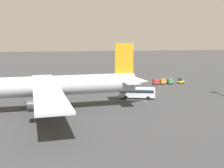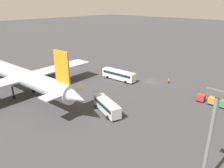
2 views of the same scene
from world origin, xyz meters
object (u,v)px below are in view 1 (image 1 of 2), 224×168
(shuttle_bus_near, at_px, (81,83))
(cargo_cart_green, at_px, (170,81))
(worker_person, at_px, (116,81))
(baggage_tug, at_px, (181,81))
(airplane, at_px, (39,87))
(cargo_cart_red, at_px, (156,82))
(shuttle_bus_far, at_px, (137,92))
(cargo_cart_orange, at_px, (163,81))

(shuttle_bus_near, bearing_deg, cargo_cart_green, -179.98)
(worker_person, bearing_deg, baggage_tug, 165.14)
(shuttle_bus_near, distance_m, cargo_cart_green, 34.37)
(airplane, xyz_separation_m, cargo_cart_red, (-41.36, -31.17, -4.77))
(baggage_tug, bearing_deg, worker_person, -3.39)
(cargo_cart_green, relative_size, cargo_cart_red, 1.00)
(shuttle_bus_far, bearing_deg, cargo_cart_red, -103.82)
(cargo_cart_red, bearing_deg, cargo_cart_orange, -176.64)
(cargo_cart_green, bearing_deg, cargo_cart_orange, -1.14)
(baggage_tug, distance_m, cargo_cart_orange, 7.39)
(airplane, distance_m, cargo_cart_orange, 54.51)
(cargo_cart_red, bearing_deg, shuttle_bus_near, 3.88)
(shuttle_bus_near, bearing_deg, cargo_cart_orange, -179.55)
(worker_person, bearing_deg, cargo_cart_red, 153.48)
(shuttle_bus_far, relative_size, cargo_cart_green, 5.03)
(baggage_tug, distance_m, cargo_cart_red, 10.37)
(worker_person, bearing_deg, cargo_cart_green, 161.11)
(shuttle_bus_far, height_order, cargo_cart_red, shuttle_bus_far)
(worker_person, height_order, cargo_cart_green, cargo_cart_green)
(shuttle_bus_near, xyz_separation_m, cargo_cart_orange, (-31.33, -2.10, -0.81))
(baggage_tug, xyz_separation_m, worker_person, (24.06, -6.38, -0.07))
(worker_person, bearing_deg, airplane, 53.97)
(shuttle_bus_far, relative_size, cargo_cart_orange, 5.03)
(worker_person, relative_size, cargo_cart_red, 0.84)
(cargo_cart_orange, relative_size, cargo_cart_red, 1.00)
(cargo_cart_red, bearing_deg, worker_person, -26.52)
(airplane, relative_size, cargo_cart_red, 27.19)
(airplane, distance_m, cargo_cart_green, 56.92)
(worker_person, distance_m, cargo_cart_green, 20.78)
(shuttle_bus_near, relative_size, baggage_tug, 4.96)
(cargo_cart_green, bearing_deg, shuttle_bus_near, 3.40)
(shuttle_bus_near, height_order, cargo_cart_green, shuttle_bus_near)
(cargo_cart_orange, height_order, cargo_cart_red, same)
(cargo_cart_green, height_order, cargo_cart_red, same)
(airplane, height_order, cargo_cart_green, airplane)
(shuttle_bus_near, distance_m, cargo_cart_red, 28.43)
(airplane, height_order, worker_person, airplane)
(baggage_tug, distance_m, cargo_cart_green, 4.42)
(shuttle_bus_far, distance_m, cargo_cart_green, 30.23)
(airplane, relative_size, cargo_cart_orange, 27.19)
(shuttle_bus_near, distance_m, shuttle_bus_far, 24.49)
(shuttle_bus_far, relative_size, baggage_tug, 3.97)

